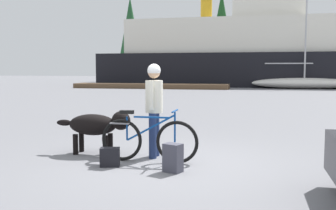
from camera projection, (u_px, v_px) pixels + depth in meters
The scene contains 11 objects.
ground_plane at pixel (165, 164), 6.72m from camera, with size 160.00×160.00×0.00m, color slate.
bicycle at pixel (148, 139), 6.87m from camera, with size 1.75×0.44×0.93m.
person_cyclist at pixel (154, 101), 7.20m from camera, with size 0.32×0.53×1.72m.
dog at pixel (97, 125), 7.51m from camera, with size 1.50×0.48×0.84m.
backpack at pixel (173, 158), 6.21m from camera, with size 0.28×0.20×0.46m, color #3F3F4C.
handbag_pannier at pixel (110, 157), 6.58m from camera, with size 0.32×0.18×0.32m, color black.
dock_pier at pixel (150, 86), 33.29m from camera, with size 13.18×2.13×0.40m, color brown.
ferry_boat at pixel (240, 54), 37.76m from camera, with size 26.34×7.35×8.69m.
sailboat_moored at pixel (304, 83), 32.68m from camera, with size 8.60×2.41×7.57m.
pine_tree_far_left at pixel (130, 31), 53.40m from camera, with size 3.29×3.29×11.37m.
pine_tree_center at pixel (221, 29), 49.30m from camera, with size 3.47×3.47×11.31m.
Camera 1 is at (1.51, -6.43, 1.63)m, focal length 42.06 mm.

